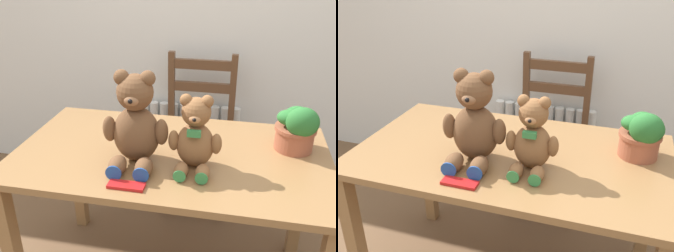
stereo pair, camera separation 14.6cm
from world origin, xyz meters
TOP-DOWN VIEW (x-y plane):
  - radiator at (-0.07, 1.36)m, footprint 0.71×0.10m
  - dining_table at (0.00, 0.38)m, footprint 1.34×0.76m
  - wooden_chair_behind at (0.02, 1.14)m, footprint 0.43×0.38m
  - teddy_bear_left at (-0.12, 0.28)m, footprint 0.27×0.27m
  - teddy_bear_right at (0.11, 0.28)m, footprint 0.21×0.21m
  - potted_plant at (0.52, 0.50)m, footprint 0.18×0.19m
  - chocolate_bar at (-0.11, 0.08)m, footprint 0.14×0.05m

SIDE VIEW (x-z plane):
  - radiator at x=-0.07m, z-range -0.03..0.55m
  - wooden_chair_behind at x=0.02m, z-range 0.00..0.97m
  - dining_table at x=0.00m, z-range 0.27..1.02m
  - chocolate_bar at x=-0.11m, z-range 0.75..0.76m
  - potted_plant at x=0.52m, z-range 0.75..0.96m
  - teddy_bear_right at x=0.11m, z-range 0.73..1.03m
  - teddy_bear_left at x=-0.12m, z-range 0.72..1.11m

